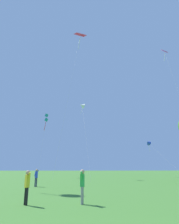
# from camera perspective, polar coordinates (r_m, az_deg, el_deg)

# --- Properties ---
(kite_white_distant) EXTENTS (1.23, 10.39, 13.51)m
(kite_white_distant) POSITION_cam_1_polar(r_m,az_deg,el_deg) (37.25, -2.08, 1.82)
(kite_white_distant) COLOR white
(kite_white_distant) RESTS_ON ground_plane
(kite_teal_box) EXTENTS (0.77, 5.75, 13.23)m
(kite_teal_box) POSITION_cam_1_polar(r_m,az_deg,el_deg) (44.75, -12.17, -1.70)
(kite_teal_box) COLOR teal
(kite_teal_box) RESTS_ON ground_plane
(kite_red_high) EXTENTS (5.18, 7.18, 29.57)m
(kite_red_high) POSITION_cam_1_polar(r_m,az_deg,el_deg) (44.01, -2.86, 20.01)
(kite_red_high) COLOR red
(kite_red_high) RESTS_ON ground_plane
(kite_blue_delta) EXTENTS (3.85, 8.53, 7.42)m
(kite_blue_delta) POSITION_cam_1_polar(r_m,az_deg,el_deg) (43.97, 16.32, -8.38)
(kite_blue_delta) COLOR blue
(kite_blue_delta) RESTS_ON ground_plane
(kite_pink_low) EXTENTS (1.99, 10.76, 30.36)m
(kite_pink_low) POSITION_cam_1_polar(r_m,az_deg,el_deg) (53.73, 20.78, 14.78)
(kite_pink_low) COLOR pink
(kite_pink_low) RESTS_ON ground_plane
(person_with_spool) EXTENTS (0.36, 0.45, 1.56)m
(person_with_spool) POSITION_cam_1_polar(r_m,az_deg,el_deg) (19.95, -14.91, -17.17)
(person_with_spool) COLOR #2D3351
(person_with_spool) RESTS_ON ground_plane
(person_child_small) EXTENTS (0.35, 0.43, 1.50)m
(person_child_small) POSITION_cam_1_polar(r_m,az_deg,el_deg) (10.15, -17.33, -18.94)
(person_child_small) COLOR black
(person_child_small) RESTS_ON ground_plane
(person_foreground_watcher) EXTENTS (0.22, 0.49, 1.54)m
(person_foreground_watcher) POSITION_cam_1_polar(r_m,az_deg,el_deg) (9.97, -2.07, -19.54)
(person_foreground_watcher) COLOR gray
(person_foreground_watcher) RESTS_ON ground_plane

